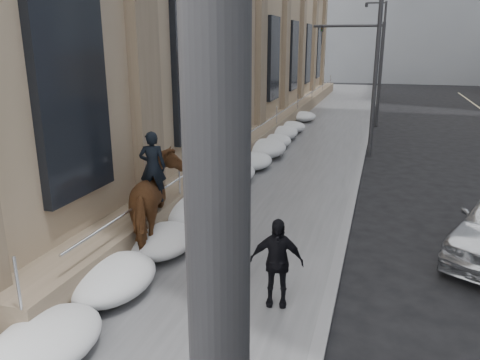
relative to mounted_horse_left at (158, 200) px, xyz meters
name	(u,v)px	position (x,y,z in m)	size (l,w,h in m)	color
ground	(183,311)	(1.65, -2.43, -1.27)	(140.00, 140.00, 0.00)	black
sidewalk	(287,173)	(1.65, 7.57, -1.21)	(5.00, 80.00, 0.12)	#4E4E50
curb	(357,178)	(4.27, 7.57, -1.21)	(0.24, 80.00, 0.12)	slate
bg_building_far	(330,9)	(-4.35, 69.57, 8.73)	(24.00, 12.00, 20.00)	gray
streetlight_near	(161,155)	(4.39, -8.43, 3.31)	(1.71, 0.24, 8.00)	#2D2D30
streetlight_mid	(374,50)	(4.39, 11.57, 3.31)	(1.71, 0.24, 8.00)	#2D2D30
streetlight_far	(381,46)	(4.39, 31.57, 3.31)	(1.71, 0.24, 8.00)	#2D2D30
traffic_signal	(365,58)	(3.73, 19.57, 2.73)	(4.10, 0.22, 6.00)	#2D2D30
snow_bank	(238,172)	(0.23, 5.68, -0.80)	(1.70, 18.10, 0.76)	silver
mounted_horse_left	(158,200)	(0.00, 0.00, 0.00)	(2.00, 2.86, 2.76)	#512F18
mounted_horse_right	(221,225)	(1.91, -0.91, -0.07)	(1.91, 2.05, 2.61)	#4A2715
pedestrian	(276,262)	(3.31, -1.83, -0.30)	(1.00, 0.42, 1.71)	black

